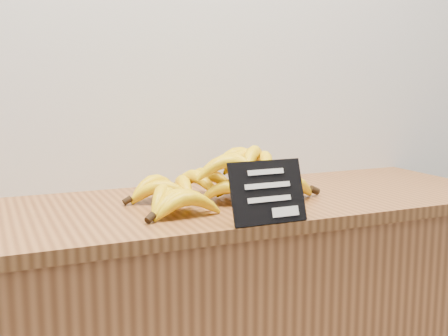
% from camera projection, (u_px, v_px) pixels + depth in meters
% --- Properties ---
extents(counter_top, '(1.56, 0.54, 0.03)m').
position_uv_depth(counter_top, '(216.00, 206.00, 1.42)').
color(counter_top, brown).
rests_on(counter_top, counter).
extents(chalkboard_sign, '(0.17, 0.05, 0.13)m').
position_uv_depth(chalkboard_sign, '(268.00, 192.00, 1.19)').
color(chalkboard_sign, black).
rests_on(chalkboard_sign, counter_top).
extents(banana_pile, '(0.50, 0.35, 0.12)m').
position_uv_depth(banana_pile, '(223.00, 183.00, 1.40)').
color(banana_pile, yellow).
rests_on(banana_pile, counter_top).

